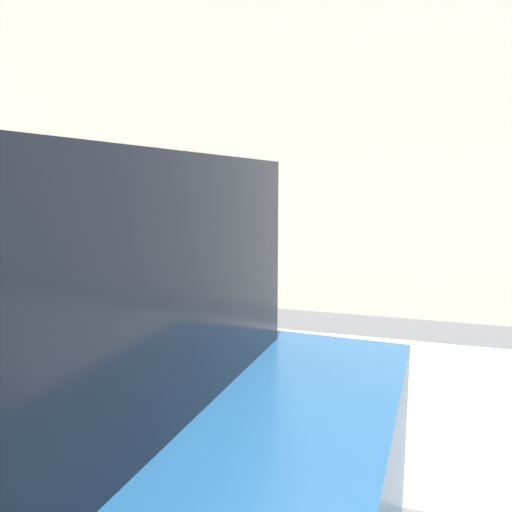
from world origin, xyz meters
The scene contains 3 objects.
sidewalk centered at (0.00, 2.20, 0.06)m, with size 24.00×2.80×0.11m.
building_facade centered at (0.00, 5.03, 2.82)m, with size 24.00×0.30×5.64m.
parking_meter centered at (0.16, 0.97, 1.19)m, with size 0.19×0.12×1.59m.
Camera 1 is at (0.97, -1.62, 1.75)m, focal length 35.00 mm.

